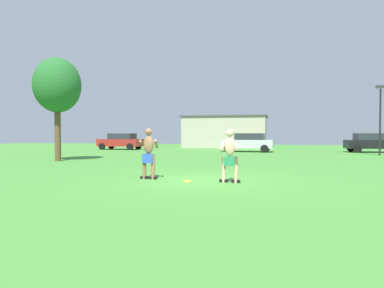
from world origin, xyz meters
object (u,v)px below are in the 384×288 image
Objects in this scene: player_in_blue at (149,151)px; car_black_far_end at (373,142)px; car_silver_near_post at (248,142)px; lamp_post at (380,112)px; frisbee at (187,181)px; tree_behind_players at (57,86)px; car_red_mid_lot at (121,141)px; player_near at (230,155)px.

player_in_blue reaches higher than car_black_far_end.
lamp_post is at bearing -17.79° from car_silver_near_post.
frisbee is (1.40, -0.32, -0.92)m from player_in_blue.
frisbee is 0.06× the size of lamp_post.
car_silver_near_post is at bearing 162.21° from lamp_post.
frisbee is at bearing -35.27° from tree_behind_players.
car_black_far_end is 5.15m from lamp_post.
car_black_far_end is at bearing 59.57° from player_in_blue.
frisbee is 0.05× the size of tree_behind_players.
car_red_mid_lot is 22.64m from car_black_far_end.
car_red_mid_lot is (-12.55, 1.67, 0.00)m from car_silver_near_post.
player_in_blue is (-2.73, 0.22, 0.08)m from player_near.
car_silver_near_post is 10.12m from lamp_post.
player_near is 0.37× the size of car_silver_near_post.
car_red_mid_lot is at bearing 122.93° from player_near.
player_near is at bearing -87.42° from car_silver_near_post.
player_near is at bearing -31.28° from tree_behind_players.
player_near reaches higher than car_black_far_end.
car_red_mid_lot is at bearing 179.71° from car_black_far_end.
car_silver_near_post is (-0.86, 19.03, -0.03)m from player_near.
player_in_blue is 10.36m from tree_behind_players.
tree_behind_players is (-10.43, 6.34, 3.33)m from player_near.
player_near is 5.71× the size of frisbee.
car_silver_near_post is 10.21m from car_black_far_end.
tree_behind_players is at bearing 148.72° from player_near.
car_red_mid_lot is (-10.68, 20.48, -0.11)m from player_in_blue.
tree_behind_players reaches higher than car_red_mid_lot.
tree_behind_players is (-9.11, 6.44, 4.17)m from frisbee.
car_black_far_end is at bearing 81.25° from lamp_post.
tree_behind_players reaches higher than frisbee.
frisbee is 19.15m from car_silver_near_post.
car_black_far_end is (10.56, 20.69, 0.81)m from frisbee.
lamp_post is (11.26, 15.80, 2.15)m from player_in_blue.
lamp_post reaches higher than player_in_blue.
player_near is 1.58m from frisbee.
player_in_blue is at bearing -125.48° from lamp_post.
player_in_blue is 0.38× the size of car_silver_near_post.
player_near is at bearing 4.40° from frisbee.
car_black_far_end is at bearing 62.95° from frisbee.
car_silver_near_post is 0.77× the size of tree_behind_players.
car_black_far_end is at bearing 65.84° from player_near.
player_near reaches higher than frisbee.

